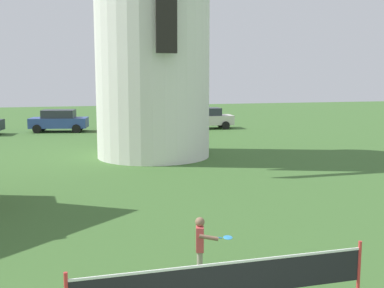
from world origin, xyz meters
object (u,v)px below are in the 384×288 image
Objects in this scene: tennis_net at (225,280)px; parked_car_red at (136,120)px; parked_car_blue at (59,120)px; parked_car_cream at (204,118)px; player_far at (201,244)px; windmill at (152,9)px.

tennis_net is 27.31m from parked_car_red.
parked_car_cream is at bearing -4.25° from parked_car_blue.
parked_car_red is at bearing 83.98° from player_far.
parked_car_red and parked_car_cream have the same top height.
player_far is at bearing -84.25° from parked_car_blue.
parked_car_blue is at bearing 175.75° from parked_car_cream.
player_far is 26.86m from parked_car_cream.
player_far reaches higher than tennis_net.
tennis_net is 1.19× the size of parked_car_red.
windmill reaches higher than player_far.
windmill is at bearing -94.35° from parked_car_red.
player_far is 0.28× the size of parked_car_cream.
tennis_net is at bearing -93.24° from player_far.
parked_car_red is 5.22m from parked_car_cream.
windmill is 14.36m from parked_car_blue.
windmill is 3.41× the size of parked_car_cream.
windmill reaches higher than parked_car_blue.
tennis_net is at bearing -84.78° from parked_car_blue.
player_far is at bearing -107.13° from parked_car_cream.
parked_car_cream is (10.58, -0.79, 0.00)m from parked_car_blue.
tennis_net is 1.69m from player_far.
parked_car_blue reaches higher than player_far.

